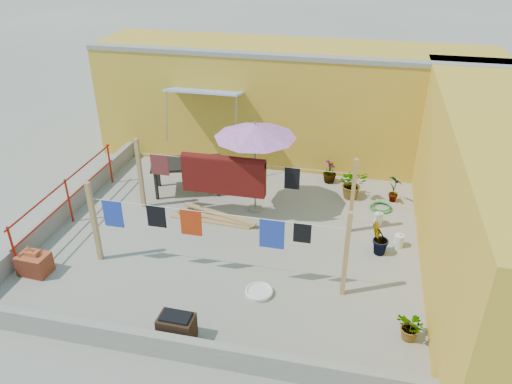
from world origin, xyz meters
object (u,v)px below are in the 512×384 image
Objects in this scene: plant_back_a at (352,184)px; patio_umbrella at (255,131)px; brazier at (177,328)px; water_jug_a at (399,241)px; brick_stack at (34,264)px; green_hose at (381,207)px; white_basin at (259,292)px; outdoor_table at (187,165)px; water_jug_b at (378,219)px.

patio_umbrella is at bearing -153.73° from plant_back_a.
brazier is 0.77× the size of plant_back_a.
brazier is 5.18m from water_jug_a.
patio_umbrella is at bearing 42.18° from brick_stack.
white_basin is at bearing -121.02° from green_hose.
water_jug_a is at bearing -76.54° from green_hose.
outdoor_table is 4.96m from green_hose.
brick_stack is (-3.74, -3.39, -1.81)m from patio_umbrella.
water_jug_b is 0.41× the size of plant_back_a.
plant_back_a is (2.58, 5.59, 0.13)m from brazier.
water_jug_b is at bearing -6.53° from outdoor_table.
plant_back_a is at bearing 36.90° from brick_stack.
water_jug_a is 1.03× the size of water_jug_b.
plant_back_a is at bearing 150.28° from green_hose.
brazier is at bearing -127.13° from white_basin.
green_hose is (3.00, 0.69, -2.00)m from patio_umbrella.
outdoor_table is at bearing 126.83° from white_basin.
brazier is (-0.33, -4.48, -1.77)m from patio_umbrella.
brazier is at bearing -114.80° from plant_back_a.
brazier is at bearing -122.81° from green_hose.
plant_back_a reaches higher than white_basin.
water_jug_b is at bearing 54.16° from white_basin.
brazier is 1.12× the size of white_basin.
patio_umbrella is 4.21× the size of white_basin.
green_hose is at bearing 12.89° from patio_umbrella.
outdoor_table is 4.90m from water_jug_b.
green_hose is at bearing 84.34° from water_jug_b.
patio_umbrella is 3.78× the size of brazier.
outdoor_table reaches higher than green_hose.
green_hose is 0.93m from plant_back_a.
brick_stack is 1.14× the size of white_basin.
water_jug_a is 0.93m from water_jug_b.
water_jug_b is at bearing 53.74° from brazier.
green_hose is (3.33, 5.16, -0.22)m from brazier.
plant_back_a is at bearing 119.52° from water_jug_a.
patio_umbrella is 3.00m from plant_back_a.
white_basin is 1.63× the size of water_jug_a.
brick_stack is 1.86× the size of water_jug_a.
brazier is at bearing -72.51° from outdoor_table.
patio_umbrella is 6.86× the size of water_jug_a.
plant_back_a is at bearing 70.21° from white_basin.
brazier is 1.10× the size of green_hose.
white_basin is 3.40m from water_jug_a.
white_basin is 0.99× the size of green_hose.
water_jug_b is (2.93, -0.04, -1.89)m from patio_umbrella.
white_basin reaches higher than green_hose.
water_jug_a reaches higher than green_hose.
brazier is (1.57, -4.99, -0.49)m from outdoor_table.
white_basin is 3.70m from water_jug_b.
water_jug_b is (3.26, 4.44, -0.12)m from brazier.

